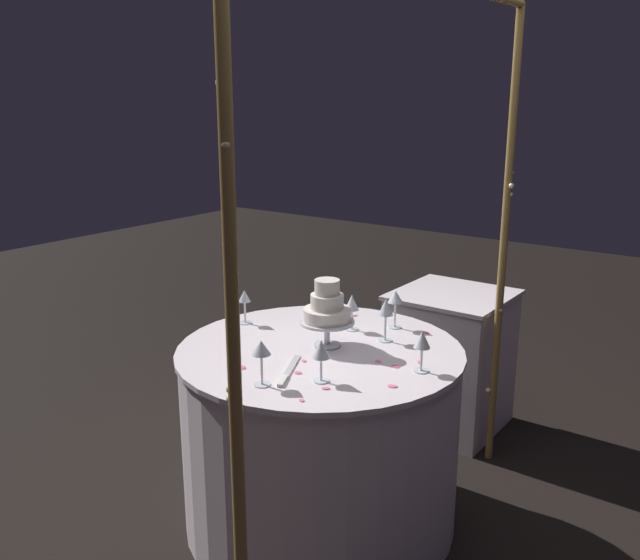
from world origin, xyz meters
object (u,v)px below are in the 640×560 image
wine_glass_6 (395,299)px  side_table (450,360)px  main_table (320,436)px  wine_glass_3 (321,351)px  wine_glass_5 (261,350)px  wine_glass_4 (245,299)px  cake_knife (288,372)px  wine_glass_1 (352,304)px  tiered_cake (327,309)px  decorative_arch (411,207)px  wine_glass_0 (422,342)px  wine_glass_2 (386,309)px

wine_glass_6 → side_table: bearing=-175.2°
main_table → wine_glass_3: (0.26, 0.19, 0.50)m
side_table → wine_glass_5: size_ratio=4.54×
side_table → wine_glass_4: bearing=-25.6°
main_table → cake_knife: size_ratio=4.16×
wine_glass_1 → wine_glass_3: bearing=22.5°
tiered_cake → wine_glass_4: size_ratio=1.82×
decorative_arch → wine_glass_4: size_ratio=14.02×
side_table → cake_knife: 1.44m
wine_glass_0 → wine_glass_5: 0.58m
wine_glass_4 → cake_knife: wine_glass_4 is taller
decorative_arch → wine_glass_2: 0.56m
side_table → wine_glass_3: 1.47m
tiered_cake → wine_glass_0: tiered_cake is taller
decorative_arch → tiered_cake: 0.59m
decorative_arch → wine_glass_3: 0.58m
decorative_arch → wine_glass_5: bearing=-40.0°
wine_glass_0 → cake_knife: wine_glass_0 is taller
wine_glass_2 → wine_glass_3: wine_glass_2 is taller
main_table → decorative_arch: bearing=89.9°
main_table → side_table: (-1.11, 0.05, -0.01)m
wine_glass_2 → wine_glass_3: size_ratio=1.16×
side_table → cake_knife: cake_knife is taller
tiered_cake → wine_glass_3: (0.30, 0.19, -0.04)m
wine_glass_0 → wine_glass_3: (0.29, -0.24, -0.00)m
wine_glass_5 → wine_glass_3: bearing=135.0°
main_table → side_table: bearing=177.3°
wine_glass_3 → wine_glass_1: bearing=-157.5°
tiered_cake → wine_glass_2: size_ratio=1.54×
decorative_arch → wine_glass_3: bearing=-36.7°
decorative_arch → wine_glass_3: size_ratio=13.71×
wine_glass_5 → wine_glass_6: 0.80m
wine_glass_4 → wine_glass_6: size_ratio=0.91×
tiered_cake → wine_glass_0: (0.01, 0.43, -0.04)m
tiered_cake → wine_glass_5: size_ratio=1.68×
wine_glass_0 → tiered_cake: bearing=-91.2°
wine_glass_0 → cake_knife: size_ratio=0.56×
tiered_cake → wine_glass_5: (0.44, 0.04, -0.03)m
wine_glass_3 → wine_glass_6: size_ratio=0.93×
main_table → cake_knife: (0.27, 0.05, 0.39)m
main_table → wine_glass_2: bearing=144.0°
side_table → main_table: bearing=-2.7°
wine_glass_0 → wine_glass_6: bearing=-138.7°
main_table → wine_glass_2: size_ratio=6.39×
wine_glass_1 → wine_glass_4: wine_glass_1 is taller
decorative_arch → wine_glass_6: bearing=-145.4°
tiered_cake → wine_glass_6: size_ratio=1.66×
main_table → side_table: size_ratio=1.54×
wine_glass_5 → decorative_arch: bearing=140.0°
side_table → wine_glass_5: 1.60m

